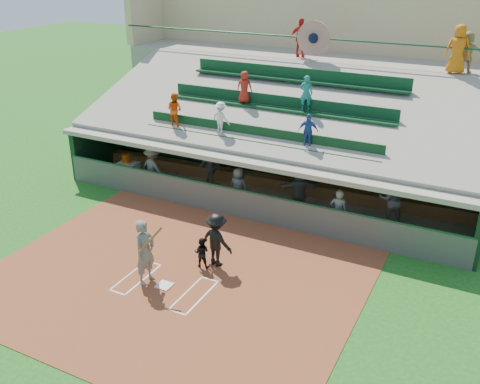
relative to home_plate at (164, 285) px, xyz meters
The scene contains 22 objects.
ground 0.04m from the home_plate, ahead, with size 100.00×100.00×0.00m, color #195518.
dirt_slab 0.50m from the home_plate, 90.00° to the left, with size 11.00×9.00×0.02m, color brown.
home_plate is the anchor object (origin of this frame).
batters_box_chalk 0.01m from the home_plate, ahead, with size 2.65×1.85×0.01m.
dugout_floor 6.75m from the home_plate, 90.00° to the left, with size 16.00×3.50×0.04m, color gray.
concourse_slab 13.69m from the home_plate, 90.00° to the left, with size 20.00×3.00×4.60m, color gray.
grandstand 10.75m from the home_plate, 90.04° to the left, with size 20.40×10.40×7.80m.
batter_at_plate 1.16m from the home_plate, behind, with size 0.89×0.80×2.02m.
catcher 1.57m from the home_plate, 72.95° to the left, with size 0.48×0.38×1.00m, color black.
home_umpire 2.11m from the home_plate, 65.73° to the left, with size 1.13×0.65×1.75m, color black.
dugout_bench 8.00m from the home_plate, 90.66° to the left, with size 16.19×0.49×0.49m, color olive.
white_table 8.55m from the home_plate, 134.50° to the left, with size 0.85×0.64×0.75m, color silver.
water_cooler 8.64m from the home_plate, 134.79° to the left, with size 0.36×0.36×0.36m, color #D5530C.
dugout_player_a 7.21m from the home_plate, 127.53° to the left, with size 1.21×0.69×1.87m, color #5A5D58.
dugout_player_b 7.43m from the home_plate, 109.07° to the left, with size 0.95×0.39×1.62m, color #62645F.
dugout_player_c 5.92m from the home_plate, 95.33° to the left, with size 0.76×0.49×1.55m, color #60635D.
dugout_player_d 6.84m from the home_plate, 75.79° to the left, with size 1.58×0.50×1.70m, color #5C5E59.
dugout_player_e 6.51m from the home_plate, 56.90° to the left, with size 0.60×0.40×1.65m, color #60625C.
dugout_player_f 8.60m from the home_plate, 53.92° to the left, with size 0.96×0.75×1.98m, color #61645E.
concourse_staff_a 13.91m from the home_plate, 93.95° to the left, with size 1.01×0.42×1.72m, color red.
concourse_staff_b 14.49m from the home_plate, 63.74° to the left, with size 0.93×0.61×1.91m, color #CA620B.
concourse_staff_c 14.96m from the home_plate, 63.55° to the left, with size 1.50×0.48×1.61m, color tan.
Camera 1 is at (7.98, -10.78, 8.97)m, focal length 40.00 mm.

